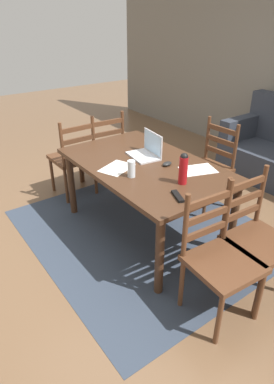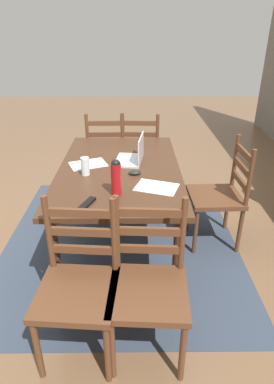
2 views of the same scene
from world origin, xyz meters
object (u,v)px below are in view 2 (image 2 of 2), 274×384
(chair_right_near, at_px, (78,286))
(drinking_glass, at_px, (85,166))
(water_bottle, at_px, (116,177))
(computer_mouse, at_px, (135,173))
(chair_left_far, at_px, (140,152))
(tv_remote, at_px, (87,204))
(chair_far_head, at_px, (220,196))
(chair_right_far, at_px, (148,286))
(dining_table, at_px, (120,176))
(chair_left_near, at_px, (107,152))
(laptop, at_px, (134,155))

(chair_right_near, distance_m, drinking_glass, 1.01)
(water_bottle, xyz_separation_m, computer_mouse, (-0.34, 0.13, -0.12))
(chair_left_far, distance_m, tv_remote, 1.80)
(chair_far_head, distance_m, chair_right_far, 1.29)
(dining_table, xyz_separation_m, water_bottle, (0.49, -0.00, 0.22))
(chair_far_head, distance_m, chair_left_far, 1.29)
(drinking_glass, bearing_deg, chair_left_near, 177.21)
(chair_right_near, height_order, tv_remote, chair_right_near)
(dining_table, height_order, drinking_glass, drinking_glass)
(tv_remote, bearing_deg, laptop, 89.88)
(laptop, relative_size, tv_remote, 2.05)
(drinking_glass, bearing_deg, dining_table, 120.05)
(chair_left_far, xyz_separation_m, tv_remote, (1.74, -0.38, 0.28))
(chair_far_head, height_order, chair_right_far, same)
(chair_right_near, distance_m, chair_far_head, 1.53)
(chair_right_far, bearing_deg, tv_remote, -139.92)
(chair_right_near, relative_size, drinking_glass, 6.68)
(chair_left_near, xyz_separation_m, laptop, (0.97, 0.32, 0.33))
(dining_table, bearing_deg, drinking_glass, -59.95)
(chair_right_near, relative_size, chair_far_head, 1.00)
(laptop, bearing_deg, chair_left_far, 175.60)
(chair_left_far, distance_m, chair_right_far, 2.20)
(chair_right_near, bearing_deg, chair_right_far, 90.01)
(chair_left_far, relative_size, laptop, 2.73)
(chair_right_far, distance_m, tv_remote, 0.66)
(dining_table, distance_m, chair_right_near, 1.13)
(chair_right_near, relative_size, chair_right_far, 1.00)
(computer_mouse, bearing_deg, water_bottle, -28.40)
(chair_left_near, xyz_separation_m, drinking_glass, (1.25, -0.06, 0.34))
(dining_table, distance_m, laptop, 0.23)
(chair_left_far, height_order, chair_left_near, same)
(chair_left_far, xyz_separation_m, water_bottle, (1.59, -0.20, 0.40))
(chair_right_near, distance_m, chair_right_far, 0.40)
(drinking_glass, height_order, tv_remote, drinking_glass)
(water_bottle, distance_m, drinking_glass, 0.43)
(chair_far_head, bearing_deg, chair_right_far, -31.25)
(chair_right_near, xyz_separation_m, tv_remote, (-0.46, 0.01, 0.28))
(chair_right_near, distance_m, computer_mouse, 1.04)
(chair_right_far, xyz_separation_m, chair_left_near, (-2.20, -0.40, 0.00))
(chair_right_far, bearing_deg, chair_left_near, -169.70)
(laptop, bearing_deg, tv_remote, -21.78)
(chair_far_head, bearing_deg, tv_remote, -58.69)
(laptop, distance_m, tv_remote, 0.83)
(chair_right_near, relative_size, chair_left_near, 1.00)
(computer_mouse, bearing_deg, chair_right_far, -2.89)
(chair_left_near, xyz_separation_m, tv_remote, (1.74, 0.01, 0.28))
(dining_table, relative_size, laptop, 4.65)
(chair_right_far, height_order, water_bottle, water_bottle)
(water_bottle, bearing_deg, chair_far_head, 119.48)
(chair_right_near, distance_m, chair_left_near, 2.20)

